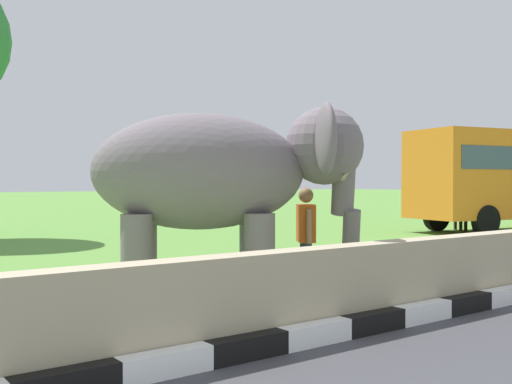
{
  "coord_description": "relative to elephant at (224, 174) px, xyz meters",
  "views": [
    {
      "loc": [
        -1.61,
        -0.81,
        1.74
      ],
      "look_at": [
        3.69,
        6.26,
        1.6
      ],
      "focal_mm": 43.15,
      "sensor_mm": 36.0,
      "label": 1
    }
  ],
  "objects": [
    {
      "name": "barrier_parapet",
      "position": [
        -1.4,
        -2.35,
        -1.36
      ],
      "size": [
        28.0,
        0.36,
        1.0
      ],
      "primitive_type": "cube",
      "color": "tan",
      "rests_on": "ground_plane"
    },
    {
      "name": "cow_near",
      "position": [
        14.63,
        5.71,
        -0.99
      ],
      "size": [
        1.9,
        1.15,
        1.23
      ],
      "color": "#473323",
      "rests_on": "ground_plane"
    },
    {
      "name": "elephant",
      "position": [
        0.0,
        0.0,
        0.0
      ],
      "size": [
        3.95,
        3.5,
        2.86
      ],
      "color": "slate",
      "rests_on": "ground_plane"
    },
    {
      "name": "person_handler",
      "position": [
        1.26,
        -0.39,
        -0.93
      ],
      "size": [
        0.42,
        0.6,
        1.66
      ],
      "color": "navy",
      "rests_on": "ground_plane"
    },
    {
      "name": "cow_mid",
      "position": [
        14.17,
        5.1,
        -0.99
      ],
      "size": [
        1.91,
        0.75,
        1.23
      ],
      "color": "#473323",
      "rests_on": "ground_plane"
    }
  ]
}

